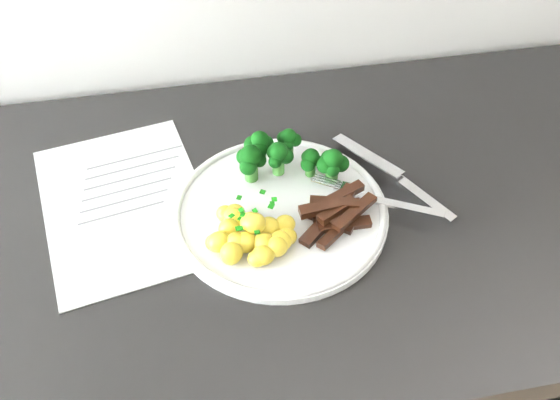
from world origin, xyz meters
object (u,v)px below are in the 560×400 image
Objects in this scene: recipe_paper at (124,202)px; fork at (380,199)px; beef_strips at (335,213)px; plate at (280,211)px; knife at (407,186)px; broccoli at (285,155)px; potatoes at (250,234)px; counter at (254,380)px.

fork is at bearing -12.31° from recipe_paper.
plate is at bearing 157.07° from beef_strips.
knife is (0.19, 0.01, 0.00)m from plate.
plate is 2.54× the size of beef_strips.
broccoli reaches higher than potatoes.
broccoli reaches higher than fork.
counter is 0.50m from potatoes.
broccoli is at bearing 145.09° from fork.
broccoli is 1.28× the size of potatoes.
recipe_paper reaches higher than counter.
potatoes is 0.74× the size of fork.
broccoli reaches higher than recipe_paper.
potatoes reaches higher than beef_strips.
counter is 12.52× the size of knife.
knife is at bearing 14.45° from potatoes.
knife is at bearing 20.27° from beef_strips.
potatoes reaches higher than plate.
beef_strips is at bearing 8.39° from potatoes.
potatoes is at bearing -34.20° from recipe_paper.
counter is 0.50m from recipe_paper.
knife is (0.24, 0.01, 0.48)m from counter.
knife is at bearing 2.02° from counter.
beef_strips is 0.07m from fork.
potatoes reaches higher than counter.
beef_strips is (0.05, -0.10, -0.02)m from broccoli.
beef_strips is 0.58× the size of knife.
beef_strips reaches higher than plate.
recipe_paper is 0.29m from beef_strips.
recipe_paper is 0.20m from potatoes.
broccoli is (0.07, 0.06, 0.52)m from counter.
fork reaches higher than recipe_paper.
broccoli is 0.94× the size of fork.
potatoes is (0.00, -0.05, 0.49)m from counter.
plate is at bearing -106.02° from broccoli.
beef_strips is at bearing -166.05° from fork.
plate reaches higher than counter.
fork is at bearing 10.42° from potatoes.
recipe_paper is at bearing 167.69° from fork.
recipe_paper is 1.16× the size of plate.
beef_strips reaches higher than recipe_paper.
plate is at bearing -5.97° from counter.
recipe_paper is (-0.16, 0.06, 0.47)m from counter.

